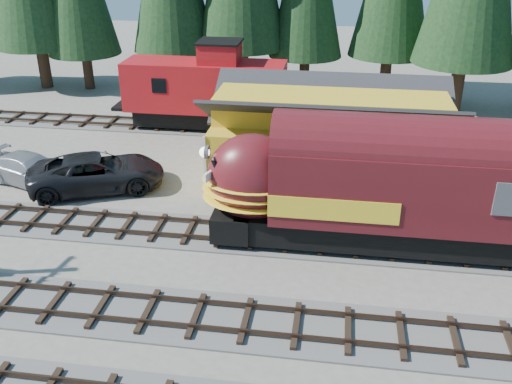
# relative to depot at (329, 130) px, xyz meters

# --- Properties ---
(ground) EXTENTS (120.00, 120.00, 0.00)m
(ground) POSITION_rel_depot_xyz_m (0.00, -10.50, -2.96)
(ground) COLOR #6B665B
(ground) RESTS_ON ground
(track_spur) EXTENTS (32.00, 3.20, 0.33)m
(track_spur) POSITION_rel_depot_xyz_m (-10.00, 7.50, -2.90)
(track_spur) COLOR #4C4947
(track_spur) RESTS_ON ground
(depot) EXTENTS (12.80, 7.00, 5.30)m
(depot) POSITION_rel_depot_xyz_m (0.00, 0.00, 0.00)
(depot) COLOR gold
(depot) RESTS_ON ground
(locomotive) EXTENTS (16.82, 3.34, 4.57)m
(locomotive) POSITION_rel_depot_xyz_m (2.88, -6.50, -0.31)
(locomotive) COLOR black
(locomotive) RESTS_ON ground
(caboose) EXTENTS (10.57, 3.07, 5.50)m
(caboose) POSITION_rel_depot_xyz_m (-8.35, 7.50, -0.25)
(caboose) COLOR black
(caboose) RESTS_ON ground
(pickup_truck_a) EXTENTS (7.66, 5.66, 1.93)m
(pickup_truck_a) POSITION_rel_depot_xyz_m (-11.93, -2.70, -2.00)
(pickup_truck_a) COLOR black
(pickup_truck_a) RESTS_ON ground
(pickup_truck_b) EXTENTS (5.92, 3.86, 1.59)m
(pickup_truck_b) POSITION_rel_depot_xyz_m (-15.72, -2.55, -2.17)
(pickup_truck_b) COLOR #9E9FA5
(pickup_truck_b) RESTS_ON ground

